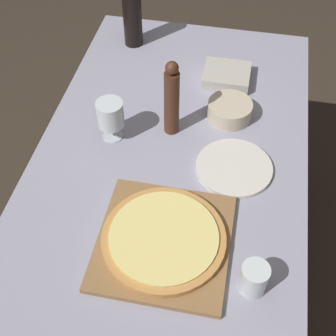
{
  "coord_description": "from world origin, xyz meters",
  "views": [
    {
      "loc": [
        0.19,
        -0.97,
        1.86
      ],
      "look_at": [
        0.01,
        -0.1,
        0.82
      ],
      "focal_mm": 50.0,
      "sensor_mm": 36.0,
      "label": 1
    }
  ],
  "objects_px": {
    "pepper_mill": "(172,100)",
    "wine_glass": "(110,115)",
    "wine_bottle": "(132,11)",
    "small_bowl": "(230,110)",
    "pizza": "(164,238)"
  },
  "relations": [
    {
      "from": "wine_bottle",
      "to": "pepper_mill",
      "type": "distance_m",
      "value": 0.52
    },
    {
      "from": "wine_glass",
      "to": "pepper_mill",
      "type": "bearing_deg",
      "value": 20.39
    },
    {
      "from": "wine_bottle",
      "to": "small_bowl",
      "type": "distance_m",
      "value": 0.56
    },
    {
      "from": "pizza",
      "to": "wine_bottle",
      "type": "relative_size",
      "value": 0.98
    },
    {
      "from": "small_bowl",
      "to": "pizza",
      "type": "bearing_deg",
      "value": -102.39
    },
    {
      "from": "pizza",
      "to": "wine_bottle",
      "type": "height_order",
      "value": "wine_bottle"
    },
    {
      "from": "pizza",
      "to": "wine_bottle",
      "type": "xyz_separation_m",
      "value": [
        -0.3,
        0.89,
        0.11
      ]
    },
    {
      "from": "small_bowl",
      "to": "pepper_mill",
      "type": "bearing_deg",
      "value": -150.9
    },
    {
      "from": "pepper_mill",
      "to": "wine_glass",
      "type": "bearing_deg",
      "value": -159.61
    },
    {
      "from": "pizza",
      "to": "small_bowl",
      "type": "relative_size",
      "value": 2.23
    },
    {
      "from": "wine_bottle",
      "to": "wine_glass",
      "type": "bearing_deg",
      "value": -83.55
    },
    {
      "from": "wine_glass",
      "to": "small_bowl",
      "type": "bearing_deg",
      "value": 24.88
    },
    {
      "from": "pepper_mill",
      "to": "wine_glass",
      "type": "height_order",
      "value": "pepper_mill"
    },
    {
      "from": "pizza",
      "to": "wine_bottle",
      "type": "bearing_deg",
      "value": 108.83
    },
    {
      "from": "pizza",
      "to": "pepper_mill",
      "type": "xyz_separation_m",
      "value": [
        -0.06,
        0.44,
        0.1
      ]
    }
  ]
}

